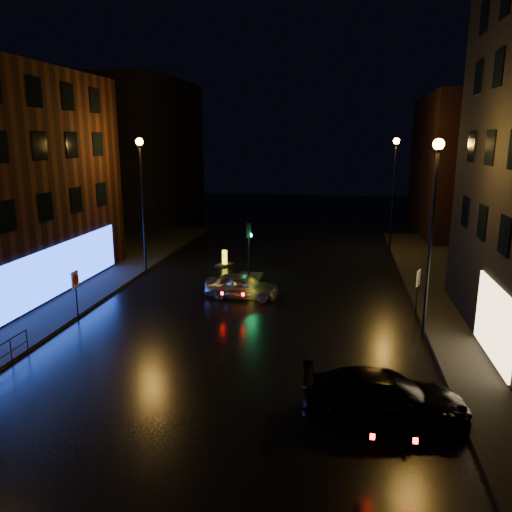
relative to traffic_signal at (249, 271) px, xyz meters
The scene contains 13 objects.
ground 14.06m from the traffic_signal, 85.10° to the right, with size 120.00×120.00×0.00m, color black.
building_far_left 26.50m from the traffic_signal, 125.18° to the left, with size 8.00×16.00×14.00m, color black.
building_far_right 24.83m from the traffic_signal, 48.01° to the left, with size 8.00×14.00×12.00m, color black.
street_lamp_lfar 8.32m from the traffic_signal, behind, with size 0.44×0.44×8.37m.
street_lamp_rnear 13.06m from the traffic_signal, 41.63° to the right, with size 0.44×0.44×8.37m.
street_lamp_rfar 13.06m from the traffic_signal, 41.63° to the left, with size 0.44×0.44×8.37m.
traffic_signal is the anchor object (origin of this frame).
silver_hatchback 3.67m from the traffic_signal, 85.58° to the right, with size 1.58×3.92×1.33m, color #9D9FA5.
dark_sedan 16.08m from the traffic_signal, 64.66° to the right, with size 2.05×5.03×1.46m, color black.
bollard_near 3.38m from the traffic_signal, 77.35° to the right, with size 1.09×1.27×0.94m.
bollard_far 3.70m from the traffic_signal, 126.81° to the left, with size 1.22×1.41×1.04m.
road_sign_left 10.69m from the traffic_signal, 129.10° to the right, with size 0.08×0.57×2.37m.
road_sign_right 10.50m from the traffic_signal, 29.23° to the right, with size 0.25×0.54×2.31m.
Camera 1 is at (4.14, -14.75, 8.42)m, focal length 35.00 mm.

